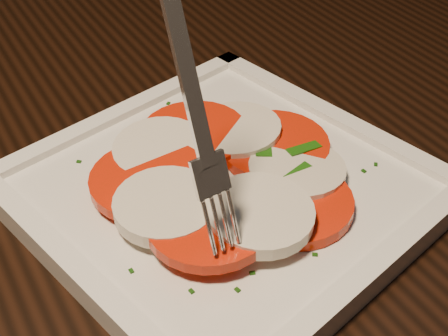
# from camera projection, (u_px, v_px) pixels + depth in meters

# --- Properties ---
(table) EXTENTS (1.27, 0.90, 0.75)m
(table) POSITION_uv_depth(u_px,v_px,m) (168.00, 244.00, 0.55)
(table) COLOR black
(table) RESTS_ON ground
(plate) EXTENTS (0.32, 0.32, 0.01)m
(plate) POSITION_uv_depth(u_px,v_px,m) (224.00, 192.00, 0.45)
(plate) COLOR white
(plate) RESTS_ON table
(caprese_salad) EXTENTS (0.20, 0.21, 0.03)m
(caprese_salad) POSITION_uv_depth(u_px,v_px,m) (224.00, 174.00, 0.43)
(caprese_salad) COLOR red
(caprese_salad) RESTS_ON plate
(fork) EXTENTS (0.04, 0.08, 0.18)m
(fork) POSITION_uv_depth(u_px,v_px,m) (182.00, 83.00, 0.33)
(fork) COLOR white
(fork) RESTS_ON caprese_salad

